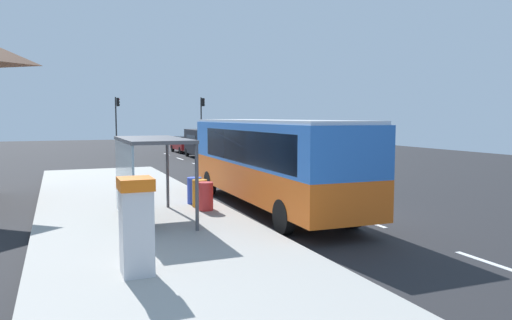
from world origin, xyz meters
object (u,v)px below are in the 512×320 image
(white_van, at_px, (203,141))
(traffic_light_far_side, at_px, (117,115))
(sedan_near, at_px, (185,144))
(ticket_machine, at_px, (136,225))
(bus, at_px, (269,158))
(bus_shelter, at_px, (142,158))
(recycling_bin_red, at_px, (205,196))
(recycling_bin_orange, at_px, (200,193))
(traffic_light_near_side, at_px, (202,115))
(recycling_bin_blue, at_px, (194,190))

(white_van, relative_size, traffic_light_far_side, 0.99)
(white_van, xyz_separation_m, traffic_light_far_side, (-5.30, 12.56, 2.16))
(sedan_near, relative_size, ticket_machine, 2.28)
(bus, distance_m, sedan_near, 28.68)
(bus_shelter, bearing_deg, ticket_machine, -100.61)
(recycling_bin_red, distance_m, bus_shelter, 2.78)
(sedan_near, xyz_separation_m, recycling_bin_orange, (-6.50, -28.01, -0.14))
(traffic_light_far_side, bearing_deg, bus, -87.69)
(sedan_near, distance_m, recycling_bin_red, 29.44)
(bus, relative_size, sedan_near, 2.50)
(traffic_light_near_side, bearing_deg, traffic_light_far_side, 174.69)
(recycling_bin_red, relative_size, recycling_bin_orange, 1.00)
(recycling_bin_red, bearing_deg, white_van, 73.98)
(traffic_light_near_side, bearing_deg, white_van, -105.65)
(traffic_light_near_side, distance_m, traffic_light_far_side, 8.64)
(bus, height_order, bus_shelter, bus)
(ticket_machine, xyz_separation_m, recycling_bin_blue, (3.16, 7.30, -0.52))
(ticket_machine, height_order, traffic_light_far_side, traffic_light_far_side)
(sedan_near, height_order, traffic_light_near_side, traffic_light_near_side)
(bus, xyz_separation_m, recycling_bin_blue, (-2.49, 1.08, -1.19))
(white_van, distance_m, bus_shelter, 24.71)
(white_van, height_order, traffic_light_far_side, traffic_light_far_side)
(bus, height_order, recycling_bin_blue, bus)
(recycling_bin_orange, relative_size, recycling_bin_blue, 1.00)
(sedan_near, distance_m, bus_shelter, 30.85)
(ticket_machine, height_order, bus_shelter, bus_shelter)
(traffic_light_near_side, bearing_deg, recycling_bin_orange, -106.21)
(bus, xyz_separation_m, traffic_light_far_side, (-1.39, 34.52, 1.66))
(recycling_bin_orange, xyz_separation_m, traffic_light_far_side, (1.10, 34.15, 2.85))
(recycling_bin_red, distance_m, traffic_light_far_side, 34.98)
(sedan_near, bearing_deg, ticket_machine, -105.59)
(white_van, relative_size, sedan_near, 1.19)
(recycling_bin_red, xyz_separation_m, traffic_light_near_side, (9.70, 34.05, 2.89))
(white_van, height_order, sedan_near, white_van)
(sedan_near, distance_m, traffic_light_near_side, 6.80)
(bus, height_order, sedan_near, bus)
(white_van, xyz_separation_m, recycling_bin_orange, (-6.40, -21.59, -0.69))
(sedan_near, height_order, traffic_light_far_side, traffic_light_far_side)
(ticket_machine, xyz_separation_m, bus_shelter, (0.94, 5.04, 0.93))
(ticket_machine, distance_m, traffic_light_near_side, 42.03)
(white_van, bearing_deg, sedan_near, 89.10)
(recycling_bin_orange, height_order, bus_shelter, bus_shelter)
(sedan_near, xyz_separation_m, traffic_light_far_side, (-5.40, 6.14, 2.72))
(recycling_bin_red, xyz_separation_m, bus_shelter, (-2.21, -0.86, 1.44))
(white_van, xyz_separation_m, ticket_machine, (-9.56, -28.19, -0.17))
(white_van, xyz_separation_m, bus_shelter, (-8.61, -23.15, 0.75))
(ticket_machine, height_order, recycling_bin_blue, ticket_machine)
(bus, distance_m, recycling_bin_red, 2.78)
(bus, distance_m, ticket_machine, 8.43)
(white_van, bearing_deg, ticket_machine, -108.73)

